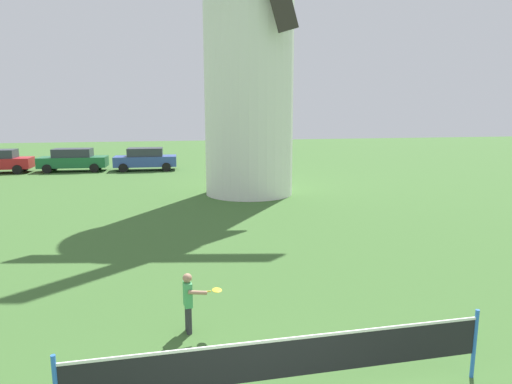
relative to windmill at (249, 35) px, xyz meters
The scene contains 6 objects.
windmill is the anchor object (origin of this frame).
tennis_net 17.53m from the windmill, 99.44° to the right, with size 5.96×0.06×1.10m.
player_far 15.71m from the windmill, 105.71° to the right, with size 0.71×0.41×1.14m.
stray_ball 16.69m from the windmill, 85.95° to the right, with size 0.23×0.23×0.23m, color silver.
parked_car_green 16.30m from the windmill, 133.23° to the left, with size 4.50×2.06×1.56m.
parked_car_blue 13.44m from the windmill, 117.31° to the left, with size 4.28×2.01×1.56m.
Camera 1 is at (-1.28, -3.78, 4.00)m, focal length 30.84 mm.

